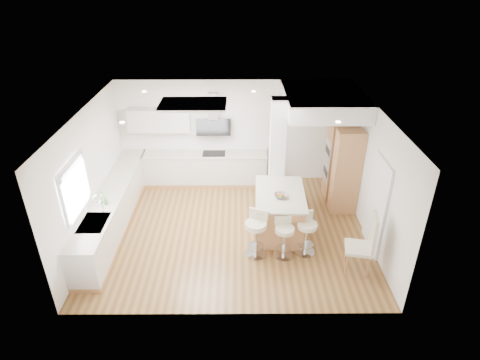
{
  "coord_description": "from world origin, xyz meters",
  "views": [
    {
      "loc": [
        0.14,
        -7.52,
        5.39
      ],
      "look_at": [
        0.18,
        0.4,
        1.08
      ],
      "focal_mm": 30.0,
      "sensor_mm": 36.0,
      "label": 1
    }
  ],
  "objects_px": {
    "bar_stool_b": "(284,236)",
    "dining_chair": "(366,242)",
    "bar_stool_a": "(256,232)",
    "bar_stool_c": "(306,232)",
    "peninsula": "(279,212)"
  },
  "relations": [
    {
      "from": "bar_stool_a",
      "to": "bar_stool_c",
      "type": "xyz_separation_m",
      "value": [
        1.03,
        0.06,
        -0.05
      ]
    },
    {
      "from": "bar_stool_b",
      "to": "dining_chair",
      "type": "distance_m",
      "value": 1.59
    },
    {
      "from": "bar_stool_c",
      "to": "dining_chair",
      "type": "distance_m",
      "value": 1.2
    },
    {
      "from": "bar_stool_a",
      "to": "bar_stool_c",
      "type": "height_order",
      "value": "bar_stool_a"
    },
    {
      "from": "peninsula",
      "to": "bar_stool_a",
      "type": "distance_m",
      "value": 1.03
    },
    {
      "from": "bar_stool_c",
      "to": "dining_chair",
      "type": "relative_size",
      "value": 0.72
    },
    {
      "from": "bar_stool_a",
      "to": "dining_chair",
      "type": "bearing_deg",
      "value": 6.84
    },
    {
      "from": "bar_stool_c",
      "to": "bar_stool_b",
      "type": "bearing_deg",
      "value": 175.94
    },
    {
      "from": "peninsula",
      "to": "bar_stool_a",
      "type": "bearing_deg",
      "value": -120.33
    },
    {
      "from": "bar_stool_a",
      "to": "bar_stool_c",
      "type": "bearing_deg",
      "value": 24.02
    },
    {
      "from": "bar_stool_b",
      "to": "dining_chair",
      "type": "height_order",
      "value": "dining_chair"
    },
    {
      "from": "bar_stool_b",
      "to": "bar_stool_a",
      "type": "bearing_deg",
      "value": 164.94
    },
    {
      "from": "bar_stool_a",
      "to": "peninsula",
      "type": "bearing_deg",
      "value": 77.73
    },
    {
      "from": "bar_stool_a",
      "to": "bar_stool_b",
      "type": "height_order",
      "value": "bar_stool_a"
    },
    {
      "from": "peninsula",
      "to": "bar_stool_a",
      "type": "xyz_separation_m",
      "value": [
        -0.55,
        -0.86,
        0.08
      ]
    }
  ]
}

